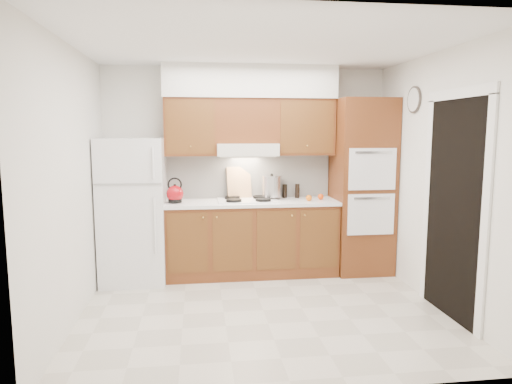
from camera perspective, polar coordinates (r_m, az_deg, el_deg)
floor at (r=4.77m, az=0.91°, el=-14.55°), size 3.60×3.60×0.00m
ceiling at (r=4.49m, az=0.98°, el=17.87°), size 3.60×3.60×0.00m
wall_back at (r=5.93m, az=-1.15°, el=2.77°), size 3.60×0.02×2.60m
wall_left at (r=4.55m, az=-22.09°, el=0.75°), size 0.02×3.00×2.60m
wall_right at (r=5.03m, az=21.68°, el=1.37°), size 0.02×3.00×2.60m
fridge at (r=5.65m, az=-15.06°, el=-2.24°), size 0.75×0.72×1.72m
base_cabinets at (r=5.77m, az=-0.55°, el=-5.91°), size 2.11×0.60×0.90m
countertop at (r=5.67m, az=-0.55°, el=-1.32°), size 2.13×0.62×0.04m
backsplash at (r=5.92m, az=-0.89°, el=1.99°), size 2.11×0.03×0.56m
oven_cabinet at (r=5.97m, az=13.09°, el=0.67°), size 0.70×0.65×2.20m
upper_cab_left at (r=5.71m, az=-8.20°, el=8.03°), size 0.63×0.33×0.70m
upper_cab_right at (r=5.87m, az=6.04°, el=8.05°), size 0.73×0.33×0.70m
range_hood at (r=5.69m, az=-1.16°, el=5.34°), size 0.75×0.45×0.15m
upper_cab_over_hood at (r=5.74m, az=-1.23°, el=8.85°), size 0.75×0.33×0.55m
soffit at (r=5.76m, az=-0.72°, el=13.58°), size 2.13×0.36×0.40m
cooktop at (r=5.68m, az=-1.07°, el=-1.04°), size 0.74×0.50×0.01m
doorway at (r=4.76m, az=23.44°, el=-2.09°), size 0.02×0.90×2.10m
wall_clock at (r=5.50m, az=19.17°, el=10.85°), size 0.02×0.30×0.30m
kettle at (r=5.58m, az=-10.10°, el=-0.22°), size 0.27×0.27×0.20m
cutting_board at (r=5.87m, az=-2.12°, el=1.14°), size 0.33×0.15×0.41m
stock_pot at (r=5.82m, az=1.97°, el=0.69°), size 0.31×0.31×0.26m
condiment_a at (r=5.93m, az=3.62°, el=0.12°), size 0.06×0.06×0.18m
condiment_b at (r=5.93m, az=5.19°, el=0.13°), size 0.07×0.07×0.18m
condiment_c at (r=5.94m, az=3.61°, el=0.13°), size 0.07×0.07×0.18m
orange_near at (r=5.82m, az=8.09°, el=-0.59°), size 0.08×0.08×0.07m
orange_far at (r=5.69m, az=6.63°, el=-0.75°), size 0.08×0.08×0.08m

